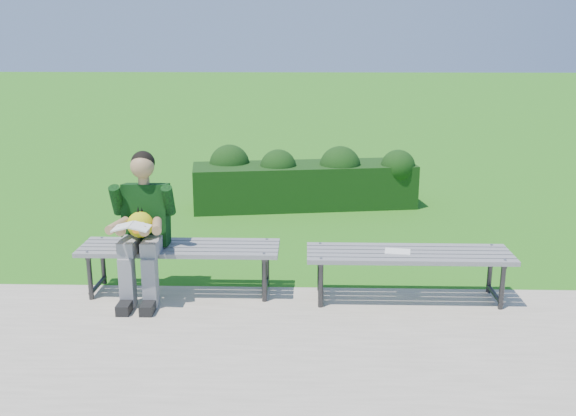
{
  "coord_description": "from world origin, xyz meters",
  "views": [
    {
      "loc": [
        0.69,
        -5.65,
        2.29
      ],
      "look_at": [
        0.53,
        -0.1,
        0.82
      ],
      "focal_mm": 40.0,
      "sensor_mm": 36.0,
      "label": 1
    }
  ],
  "objects_px": {
    "bench_left": "(180,251)",
    "paper_sheet": "(398,251)",
    "hedge": "(304,180)",
    "bench_right": "(409,258)",
    "seated_boy": "(143,222)"
  },
  "relations": [
    {
      "from": "bench_right",
      "to": "seated_boy",
      "type": "bearing_deg",
      "value": 179.58
    },
    {
      "from": "hedge",
      "to": "bench_right",
      "type": "height_order",
      "value": "hedge"
    },
    {
      "from": "hedge",
      "to": "seated_boy",
      "type": "distance_m",
      "value": 3.65
    },
    {
      "from": "hedge",
      "to": "bench_left",
      "type": "height_order",
      "value": "hedge"
    },
    {
      "from": "bench_right",
      "to": "paper_sheet",
      "type": "height_order",
      "value": "bench_right"
    },
    {
      "from": "bench_left",
      "to": "bench_right",
      "type": "distance_m",
      "value": 2.06
    },
    {
      "from": "hedge",
      "to": "paper_sheet",
      "type": "distance_m",
      "value": 3.47
    },
    {
      "from": "seated_boy",
      "to": "paper_sheet",
      "type": "relative_size",
      "value": 5.42
    },
    {
      "from": "bench_left",
      "to": "bench_right",
      "type": "relative_size",
      "value": 1.0
    },
    {
      "from": "hedge",
      "to": "bench_right",
      "type": "distance_m",
      "value": 3.49
    },
    {
      "from": "hedge",
      "to": "bench_left",
      "type": "bearing_deg",
      "value": -108.92
    },
    {
      "from": "bench_left",
      "to": "paper_sheet",
      "type": "distance_m",
      "value": 1.96
    },
    {
      "from": "bench_left",
      "to": "paper_sheet",
      "type": "height_order",
      "value": "bench_left"
    },
    {
      "from": "bench_left",
      "to": "paper_sheet",
      "type": "relative_size",
      "value": 7.42
    },
    {
      "from": "bench_left",
      "to": "paper_sheet",
      "type": "bearing_deg",
      "value": -3.25
    }
  ]
}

